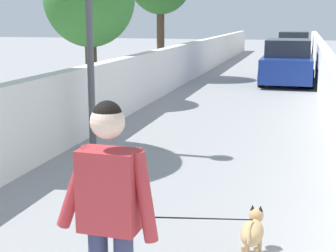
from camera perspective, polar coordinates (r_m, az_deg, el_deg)
ground_plane at (r=14.26m, az=7.61°, el=2.70°), size 80.00×80.00×0.00m
wall_left at (r=12.75m, az=-4.12°, el=4.76°), size 48.00×0.30×1.36m
fence_right at (r=12.09m, az=17.71°, el=3.84°), size 48.00×0.30×1.37m
person_skateboarder at (r=3.33m, az=-6.54°, el=-9.26°), size 0.24×0.71×1.72m
dog at (r=5.11m, az=9.40°, el=-11.50°), size 2.12×0.89×1.06m
car_near at (r=18.54m, az=13.22°, el=6.87°), size 4.00×1.80×1.54m
car_far at (r=28.26m, az=13.84°, el=8.53°), size 3.80×1.80×1.54m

